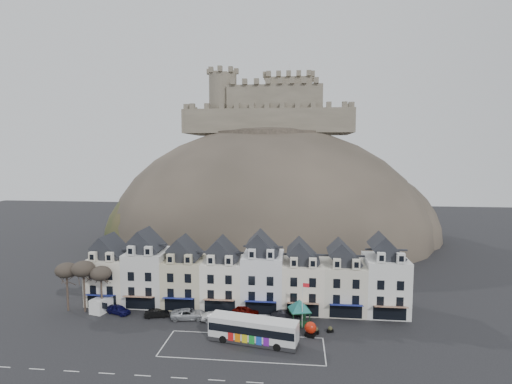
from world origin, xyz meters
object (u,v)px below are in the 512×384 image
bus (253,329)px  car_navy (118,309)px  red_buoy (310,329)px  white_van (105,303)px  car_silver (189,314)px  car_maroon (245,310)px  bus_shelter (299,305)px  car_charcoal (286,316)px  flagpole (303,301)px  car_white (214,316)px  car_black (157,313)px

bus → car_navy: 24.44m
red_buoy → white_van: bearing=170.0°
car_silver → car_maroon: car_silver is taller
bus → car_navy: bearing=173.2°
bus_shelter → car_charcoal: 3.21m
white_van → car_navy: 3.31m
car_silver → car_maroon: 9.11m
red_buoy → car_maroon: 12.30m
car_navy → red_buoy: bearing=-76.9°
flagpole → car_navy: 30.40m
car_white → car_charcoal: size_ratio=0.96×
white_van → car_navy: white_van is taller
red_buoy → flagpole: 4.15m
bus → car_silver: (-11.19, 6.85, -1.17)m
white_van → car_silver: bearing=6.8°
bus_shelter → red_buoy: size_ratio=2.86×
red_buoy → car_maroon: (-10.44, 6.49, -0.30)m
bus_shelter → car_maroon: bearing=148.5°
car_white → red_buoy: bearing=-124.5°
bus_shelter → car_navy: bus_shelter is taller
bus → car_black: (-16.44, 6.85, -1.32)m
white_van → car_charcoal: size_ratio=1.19×
white_van → car_black: white_van is taller
car_navy → car_silver: car_silver is taller
bus_shelter → car_charcoal: size_ratio=1.29×
red_buoy → car_charcoal: (-3.66, 4.72, -0.31)m
red_buoy → car_navy: 31.59m
white_van → car_white: (19.21, -2.04, -0.53)m
bus → red_buoy: bus is taller
bus → car_navy: (-23.23, 7.51, -1.22)m
car_navy → car_white: (16.24, -0.66, -0.08)m
flagpole → car_navy: flagpole is taller
flagpole → white_van: 33.42m
bus_shelter → car_navy: size_ratio=1.40×
car_navy → car_black: size_ratio=1.11×
bus_shelter → car_navy: (-29.64, 0.82, -2.33)m
flagpole → car_white: bearing=174.3°
car_white → car_maroon: size_ratio=0.99×
bus_shelter → white_van: bearing=161.4°
red_buoy → car_charcoal: red_buoy is taller
car_charcoal → car_silver: bearing=102.0°
car_silver → car_charcoal: (15.55, 0.73, -0.01)m
bus_shelter → bus: bearing=-148.5°
bus → red_buoy: (8.02, 2.86, -0.88)m
bus_shelter → car_white: bearing=164.6°
car_maroon → car_navy: bearing=115.9°
car_black → car_charcoal: bearing=-103.5°
bus_shelter → car_silver: bus_shelter is taller
car_white → flagpole: bearing=-115.3°
bus → car_maroon: bearing=115.7°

